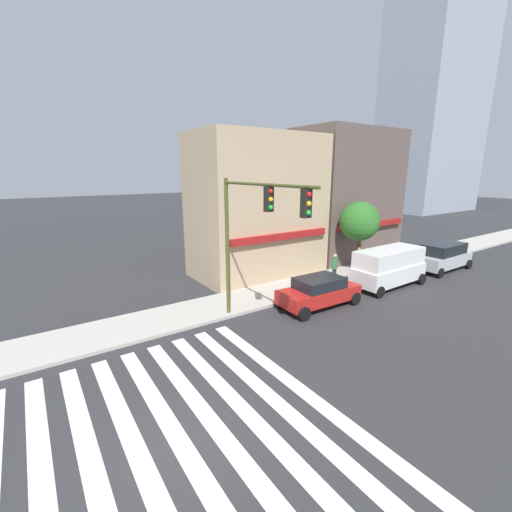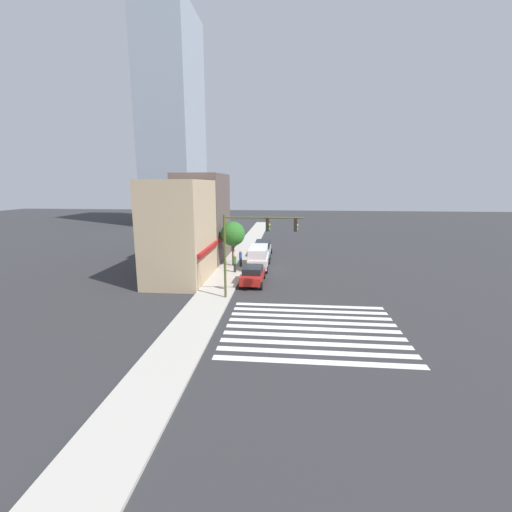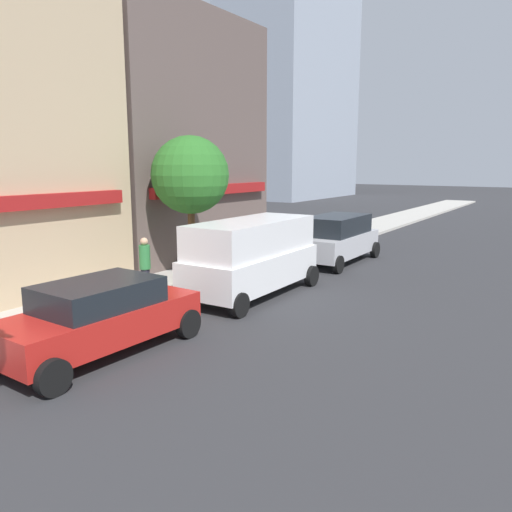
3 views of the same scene
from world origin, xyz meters
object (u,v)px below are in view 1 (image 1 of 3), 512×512
at_px(sedan_red, 319,291).
at_px(street_tree, 359,222).
at_px(suv_silver, 443,256).
at_px(pedestrian_white_shirt, 358,259).
at_px(pedestrian_green_top, 334,267).
at_px(van_white, 389,266).
at_px(traffic_signal, 253,223).
at_px(pedestrian_blue_shirt, 363,262).

xyz_separation_m(sedan_red, street_tree, (6.28, 2.80, 2.79)).
bearing_deg(suv_silver, pedestrian_white_shirt, 154.97).
distance_m(pedestrian_green_top, pedestrian_white_shirt, 2.85).
bearing_deg(suv_silver, sedan_red, 179.35).
bearing_deg(street_tree, van_white, -99.43).
distance_m(traffic_signal, van_white, 10.84).
height_order(suv_silver, pedestrian_white_shirt, suv_silver).
distance_m(pedestrian_blue_shirt, pedestrian_white_shirt, 0.83).
bearing_deg(pedestrian_green_top, pedestrian_blue_shirt, -62.20).
distance_m(sedan_red, van_white, 5.83).
relative_size(sedan_red, pedestrian_green_top, 2.51).
bearing_deg(van_white, sedan_red, 178.95).
bearing_deg(sedan_red, pedestrian_white_shirt, 24.51).
bearing_deg(van_white, pedestrian_green_top, 136.25).
distance_m(traffic_signal, sedan_red, 5.97).
xyz_separation_m(pedestrian_white_shirt, street_tree, (0.02, 0.16, 2.56)).
height_order(sedan_red, van_white, van_white).
xyz_separation_m(sedan_red, pedestrian_white_shirt, (6.27, 2.64, 0.23)).
distance_m(van_white, suv_silver, 6.29).
relative_size(suv_silver, pedestrian_white_shirt, 2.67).
bearing_deg(street_tree, pedestrian_blue_shirt, -117.11).
bearing_deg(suv_silver, pedestrian_green_top, 165.21).
bearing_deg(pedestrian_white_shirt, pedestrian_blue_shirt, -48.72).
height_order(suv_silver, pedestrian_blue_shirt, suv_silver).
bearing_deg(suv_silver, van_white, 179.35).
bearing_deg(pedestrian_white_shirt, suv_silver, 48.01).
xyz_separation_m(traffic_signal, sedan_red, (4.42, 0.45, -3.98)).
bearing_deg(pedestrian_white_shirt, street_tree, 156.72).
bearing_deg(pedestrian_blue_shirt, street_tree, -167.00).
bearing_deg(sedan_red, traffic_signal, -172.57).
bearing_deg(pedestrian_green_top, sedan_red, 155.93).
xyz_separation_m(suv_silver, pedestrian_blue_shirt, (-6.26, 1.93, 0.04)).
xyz_separation_m(pedestrian_green_top, pedestrian_white_shirt, (2.81, 0.47, 0.00)).
distance_m(van_white, street_tree, 3.68).
distance_m(sedan_red, pedestrian_blue_shirt, 6.15).
height_order(sedan_red, street_tree, street_tree).
bearing_deg(sedan_red, pedestrian_green_top, 33.85).
xyz_separation_m(sedan_red, suv_silver, (12.10, 0.00, 0.19)).
height_order(van_white, pedestrian_green_top, van_white).
distance_m(pedestrian_green_top, street_tree, 3.86).
distance_m(suv_silver, pedestrian_blue_shirt, 6.55).
relative_size(pedestrian_green_top, pedestrian_white_shirt, 1.00).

